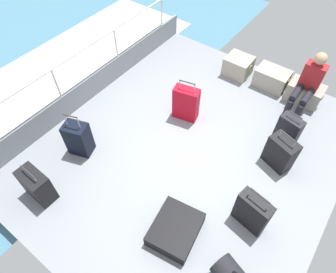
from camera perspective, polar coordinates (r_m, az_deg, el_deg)
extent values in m
cube|color=gray|center=(4.82, 4.42, -2.41)|extent=(4.40, 5.20, 0.06)
cube|color=gray|center=(5.67, -14.22, 9.78)|extent=(0.06, 5.20, 0.45)
cylinder|color=silver|center=(5.22, -20.20, 7.74)|extent=(0.04, 0.04, 1.00)
cylinder|color=silver|center=(5.85, -9.80, 15.57)|extent=(0.04, 0.04, 1.00)
cylinder|color=silver|center=(6.71, -1.22, 21.28)|extent=(0.04, 0.04, 1.00)
cylinder|color=silver|center=(5.21, -15.92, 16.16)|extent=(0.04, 4.16, 0.04)
cube|color=white|center=(6.99, -21.53, 10.48)|extent=(2.40, 7.28, 0.01)
cube|color=#9E9989|center=(6.13, 13.46, 13.17)|extent=(0.49, 0.45, 0.38)
torus|color=tan|center=(6.16, 11.45, 14.70)|extent=(0.02, 0.12, 0.12)
torus|color=tan|center=(6.02, 15.76, 12.73)|extent=(0.02, 0.12, 0.12)
cube|color=#9E9989|center=(6.03, 19.51, 10.62)|extent=(0.61, 0.41, 0.36)
torus|color=tan|center=(6.05, 17.02, 12.44)|extent=(0.02, 0.12, 0.12)
torus|color=tan|center=(5.95, 22.39, 9.81)|extent=(0.02, 0.12, 0.12)
cube|color=gray|center=(5.93, 24.99, 7.67)|extent=(0.60, 0.39, 0.36)
torus|color=tan|center=(5.92, 22.52, 9.54)|extent=(0.02, 0.12, 0.12)
torus|color=tan|center=(5.88, 27.92, 6.78)|extent=(0.02, 0.12, 0.12)
cube|color=maroon|center=(5.64, 26.25, 10.47)|extent=(0.34, 0.20, 0.48)
sphere|color=tan|center=(5.45, 27.59, 13.29)|extent=(0.20, 0.20, 0.20)
cylinder|color=black|center=(5.52, 25.39, 6.98)|extent=(0.12, 0.40, 0.12)
cylinder|color=black|center=(5.51, 23.95, 4.23)|extent=(0.11, 0.11, 0.36)
cylinder|color=black|center=(5.53, 23.72, 7.84)|extent=(0.12, 0.40, 0.12)
cylinder|color=black|center=(5.52, 22.28, 5.09)|extent=(0.11, 0.11, 0.36)
cube|color=black|center=(5.07, 22.33, 1.19)|extent=(0.39, 0.26, 0.51)
cylinder|color=#A5A8AD|center=(4.88, 22.37, 4.24)|extent=(0.02, 0.02, 0.10)
cylinder|color=#A5A8AD|center=(4.83, 24.43, 2.77)|extent=(0.02, 0.02, 0.10)
cylinder|color=#2D2D2D|center=(4.82, 23.59, 3.92)|extent=(0.24, 0.07, 0.02)
cube|color=silver|center=(5.03, 23.42, 2.82)|extent=(0.05, 0.02, 0.08)
cube|color=#B70C1E|center=(5.02, 3.50, 6.42)|extent=(0.46, 0.30, 0.63)
cylinder|color=#A5A8AD|center=(4.78, 2.28, 10.19)|extent=(0.02, 0.02, 0.15)
cylinder|color=#A5A8AD|center=(4.72, 5.19, 9.34)|extent=(0.02, 0.02, 0.15)
cylinder|color=#2D2D2D|center=(4.70, 3.78, 10.47)|extent=(0.27, 0.08, 0.02)
cube|color=white|center=(5.01, 4.03, 8.15)|extent=(0.05, 0.02, 0.08)
cube|color=black|center=(4.49, -24.13, -8.66)|extent=(0.47, 0.27, 0.51)
cylinder|color=#A5A8AD|center=(4.34, -26.43, -5.54)|extent=(0.02, 0.02, 0.10)
cylinder|color=#A5A8AD|center=(4.17, -24.42, -7.60)|extent=(0.02, 0.02, 0.10)
cylinder|color=#2D2D2D|center=(4.22, -25.67, -6.18)|extent=(0.30, 0.03, 0.02)
cube|color=green|center=(4.43, -23.20, -6.96)|extent=(0.05, 0.01, 0.08)
cube|color=black|center=(4.04, 16.02, -13.92)|extent=(0.47, 0.27, 0.57)
cylinder|color=#A5A8AD|center=(3.74, 15.61, -10.28)|extent=(0.02, 0.02, 0.16)
cylinder|color=#A5A8AD|center=(3.71, 18.92, -12.73)|extent=(0.02, 0.02, 0.16)
cylinder|color=#2D2D2D|center=(3.66, 17.54, -10.93)|extent=(0.28, 0.07, 0.02)
cube|color=green|center=(3.99, 17.25, -12.22)|extent=(0.05, 0.01, 0.08)
cube|color=black|center=(4.00, 1.47, -17.55)|extent=(0.67, 0.75, 0.21)
cube|color=silver|center=(4.12, 3.66, -13.52)|extent=(0.05, 0.01, 0.08)
cube|color=black|center=(4.73, -17.00, -0.40)|extent=(0.42, 0.36, 0.58)
cylinder|color=#A5A8AD|center=(4.49, -19.34, 3.12)|extent=(0.02, 0.02, 0.22)
cylinder|color=#A5A8AD|center=(4.39, -17.01, 2.55)|extent=(0.02, 0.02, 0.22)
cylinder|color=#2D2D2D|center=(4.36, -18.53, 3.79)|extent=(0.23, 0.09, 0.02)
cube|color=white|center=(4.74, -16.46, 1.37)|extent=(0.05, 0.02, 0.08)
cube|color=black|center=(4.71, 21.01, -2.93)|extent=(0.48, 0.38, 0.53)
cylinder|color=#A5A8AD|center=(4.50, 21.02, 0.56)|extent=(0.02, 0.02, 0.12)
cylinder|color=#A5A8AD|center=(4.44, 23.35, -1.51)|extent=(0.02, 0.02, 0.12)
cylinder|color=#2D2D2D|center=(4.42, 22.40, 0.01)|extent=(0.26, 0.10, 0.02)
cube|color=white|center=(4.74, 22.25, -1.72)|extent=(0.05, 0.02, 0.08)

